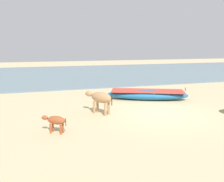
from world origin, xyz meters
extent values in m
plane|color=#CCB789|center=(0.00, 0.00, 0.00)|extent=(80.00, 80.00, 0.00)
cube|color=slate|center=(0.00, 17.04, 0.04)|extent=(60.00, 20.00, 0.08)
ellipsoid|color=#1E669E|center=(0.59, 2.74, 0.29)|extent=(4.98, 2.98, 0.59)
cube|color=#CC3F33|center=(0.59, 2.74, 0.54)|extent=(4.43, 2.74, 0.07)
cube|color=olive|center=(0.93, 2.60, 0.45)|extent=(0.50, 0.99, 0.04)
cylinder|color=olive|center=(2.67, 1.87, 0.69)|extent=(0.06, 0.06, 0.20)
ellipsoid|color=tan|center=(-2.80, 0.63, 0.81)|extent=(1.09, 1.23, 0.52)
ellipsoid|color=tan|center=(-3.28, 1.26, 0.90)|extent=(0.42, 0.45, 0.28)
sphere|color=#2D2119|center=(-3.38, 1.40, 0.87)|extent=(0.15, 0.15, 0.11)
cylinder|color=tan|center=(-3.11, 0.83, 0.30)|extent=(0.12, 0.12, 0.59)
cylinder|color=tan|center=(-2.91, 0.98, 0.30)|extent=(0.12, 0.12, 0.59)
cylinder|color=tan|center=(-2.70, 0.28, 0.30)|extent=(0.12, 0.12, 0.59)
cylinder|color=tan|center=(-2.49, 0.43, 0.30)|extent=(0.12, 0.12, 0.59)
cylinder|color=#2D2119|center=(-2.43, 0.13, 0.76)|extent=(0.04, 0.04, 0.49)
ellipsoid|color=#9E4C28|center=(-5.00, -1.27, 0.51)|extent=(0.78, 0.65, 0.32)
ellipsoid|color=#9E4C28|center=(-5.40, -1.00, 0.56)|extent=(0.28, 0.26, 0.17)
sphere|color=#2D2119|center=(-5.49, -0.94, 0.54)|extent=(0.09, 0.09, 0.07)
cylinder|color=#9E4C28|center=(-5.22, -1.22, 0.18)|extent=(0.07, 0.07, 0.37)
cylinder|color=#9E4C28|center=(-5.13, -1.09, 0.18)|extent=(0.07, 0.07, 0.37)
cylinder|color=#9E4C28|center=(-4.86, -1.46, 0.18)|extent=(0.07, 0.07, 0.37)
cylinder|color=#9E4C28|center=(-4.77, -1.33, 0.18)|extent=(0.07, 0.07, 0.37)
cylinder|color=#2D2119|center=(-4.67, -1.49, 0.47)|extent=(0.02, 0.02, 0.30)
camera|label=1|loc=(-5.29, -9.57, 3.22)|focal=36.28mm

